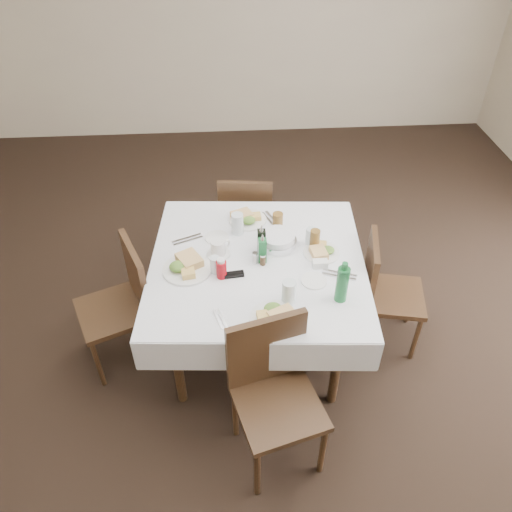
# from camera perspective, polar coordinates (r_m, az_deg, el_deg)

# --- Properties ---
(ground_plane) EXTENTS (7.00, 7.00, 0.00)m
(ground_plane) POSITION_cam_1_polar(r_m,az_deg,el_deg) (3.57, 0.96, -10.97)
(ground_plane) COLOR black
(room_shell) EXTENTS (6.04, 7.04, 2.80)m
(room_shell) POSITION_cam_1_polar(r_m,az_deg,el_deg) (2.49, 1.40, 14.75)
(room_shell) COLOR #BFAE98
(room_shell) RESTS_ON ground
(dining_table) EXTENTS (1.42, 1.42, 0.76)m
(dining_table) POSITION_cam_1_polar(r_m,az_deg,el_deg) (3.15, 0.16, -1.65)
(dining_table) COLOR black
(dining_table) RESTS_ON ground
(chair_north) EXTENTS (0.45, 0.45, 0.86)m
(chair_north) POSITION_cam_1_polar(r_m,az_deg,el_deg) (3.95, -1.12, 4.62)
(chair_north) COLOR black
(chair_north) RESTS_ON ground
(chair_south) EXTENTS (0.54, 0.54, 0.92)m
(chair_south) POSITION_cam_1_polar(r_m,az_deg,el_deg) (2.76, 1.95, -14.49)
(chair_south) COLOR black
(chair_south) RESTS_ON ground
(chair_east) EXTENTS (0.47, 0.47, 0.84)m
(chair_east) POSITION_cam_1_polar(r_m,az_deg,el_deg) (3.43, 14.28, -3.45)
(chair_east) COLOR black
(chair_east) RESTS_ON ground
(chair_west) EXTENTS (0.55, 0.55, 0.89)m
(chair_west) POSITION_cam_1_polar(r_m,az_deg,el_deg) (3.32, -14.86, -4.71)
(chair_west) COLOR black
(chair_west) RESTS_ON ground
(meal_north) EXTENTS (0.26, 0.26, 0.06)m
(meal_north) POSITION_cam_1_polar(r_m,az_deg,el_deg) (3.41, -1.07, 4.33)
(meal_north) COLOR white
(meal_north) RESTS_ON dining_table
(meal_south) EXTENTS (0.27, 0.27, 0.06)m
(meal_south) POSITION_cam_1_polar(r_m,az_deg,el_deg) (2.73, 2.26, -6.84)
(meal_south) COLOR white
(meal_south) RESTS_ON dining_table
(meal_east) EXTENTS (0.23, 0.23, 0.05)m
(meal_east) POSITION_cam_1_polar(r_m,az_deg,el_deg) (3.16, 7.52, 0.52)
(meal_east) COLOR white
(meal_east) RESTS_ON dining_table
(meal_west) EXTENTS (0.30, 0.30, 0.07)m
(meal_west) POSITION_cam_1_polar(r_m,az_deg,el_deg) (3.05, -7.96, -1.16)
(meal_west) COLOR white
(meal_west) RESTS_ON dining_table
(side_plate_a) EXTENTS (0.16, 0.16, 0.01)m
(side_plate_a) POSITION_cam_1_polar(r_m,az_deg,el_deg) (3.28, -4.49, 2.11)
(side_plate_a) COLOR white
(side_plate_a) RESTS_ON dining_table
(side_plate_b) EXTENTS (0.15, 0.15, 0.01)m
(side_plate_b) POSITION_cam_1_polar(r_m,az_deg,el_deg) (2.97, 6.62, -2.83)
(side_plate_b) COLOR white
(side_plate_b) RESTS_ON dining_table
(water_n) EXTENTS (0.08, 0.08, 0.15)m
(water_n) POSITION_cam_1_polar(r_m,az_deg,el_deg) (3.28, -2.13, 3.70)
(water_n) COLOR silver
(water_n) RESTS_ON dining_table
(water_s) EXTENTS (0.08, 0.08, 0.15)m
(water_s) POSITION_cam_1_polar(r_m,az_deg,el_deg) (2.79, 3.78, -4.11)
(water_s) COLOR silver
(water_s) RESTS_ON dining_table
(water_e) EXTENTS (0.07, 0.07, 0.12)m
(water_e) POSITION_cam_1_polar(r_m,az_deg,el_deg) (3.21, 6.28, 2.22)
(water_e) COLOR silver
(water_e) RESTS_ON dining_table
(water_w) EXTENTS (0.06, 0.06, 0.11)m
(water_w) POSITION_cam_1_polar(r_m,az_deg,el_deg) (2.99, -4.70, -1.00)
(water_w) COLOR silver
(water_w) RESTS_ON dining_table
(iced_tea_a) EXTENTS (0.07, 0.07, 0.14)m
(iced_tea_a) POSITION_cam_1_polar(r_m,az_deg,el_deg) (3.29, 2.49, 3.82)
(iced_tea_a) COLOR brown
(iced_tea_a) RESTS_ON dining_table
(iced_tea_b) EXTENTS (0.06, 0.06, 0.13)m
(iced_tea_b) POSITION_cam_1_polar(r_m,az_deg,el_deg) (3.18, 6.73, 1.93)
(iced_tea_b) COLOR brown
(iced_tea_b) RESTS_ON dining_table
(bread_basket) EXTENTS (0.24, 0.24, 0.08)m
(bread_basket) POSITION_cam_1_polar(r_m,az_deg,el_deg) (3.20, 2.51, 1.85)
(bread_basket) COLOR silver
(bread_basket) RESTS_ON dining_table
(oil_cruet_dark) EXTENTS (0.05, 0.05, 0.21)m
(oil_cruet_dark) POSITION_cam_1_polar(r_m,az_deg,el_deg) (3.11, 0.62, 1.81)
(oil_cruet_dark) COLOR black
(oil_cruet_dark) RESTS_ON dining_table
(oil_cruet_green) EXTENTS (0.05, 0.05, 0.21)m
(oil_cruet_green) POSITION_cam_1_polar(r_m,az_deg,el_deg) (3.04, 0.73, 0.75)
(oil_cruet_green) COLOR #1B6731
(oil_cruet_green) RESTS_ON dining_table
(ketchup_bottle) EXTENTS (0.06, 0.06, 0.14)m
(ketchup_bottle) POSITION_cam_1_polar(r_m,az_deg,el_deg) (2.95, -3.98, -1.45)
(ketchup_bottle) COLOR #9D0710
(ketchup_bottle) RESTS_ON dining_table
(salt_shaker) EXTENTS (0.03, 0.03, 0.08)m
(salt_shaker) POSITION_cam_1_polar(r_m,az_deg,el_deg) (3.06, -0.13, -0.19)
(salt_shaker) COLOR white
(salt_shaker) RESTS_ON dining_table
(pepper_shaker) EXTENTS (0.03, 0.03, 0.08)m
(pepper_shaker) POSITION_cam_1_polar(r_m,az_deg,el_deg) (3.04, 0.78, -0.40)
(pepper_shaker) COLOR #422E1A
(pepper_shaker) RESTS_ON dining_table
(coffee_mug) EXTENTS (0.15, 0.15, 0.11)m
(coffee_mug) POSITION_cam_1_polar(r_m,az_deg,el_deg) (3.12, -4.31, 0.86)
(coffee_mug) COLOR white
(coffee_mug) RESTS_ON dining_table
(sunglasses) EXTENTS (0.12, 0.05, 0.03)m
(sunglasses) POSITION_cam_1_polar(r_m,az_deg,el_deg) (2.98, -2.54, -2.13)
(sunglasses) COLOR black
(sunglasses) RESTS_ON dining_table
(green_bottle) EXTENTS (0.07, 0.07, 0.27)m
(green_bottle) POSITION_cam_1_polar(r_m,az_deg,el_deg) (2.81, 9.83, -3.14)
(green_bottle) COLOR #1B6731
(green_bottle) RESTS_ON dining_table
(sugar_caddy) EXTENTS (0.09, 0.05, 0.05)m
(sugar_caddy) POSITION_cam_1_polar(r_m,az_deg,el_deg) (3.06, 7.32, -0.86)
(sugar_caddy) COLOR white
(sugar_caddy) RESTS_ON dining_table
(cutlery_n) EXTENTS (0.12, 0.21, 0.01)m
(cutlery_n) POSITION_cam_1_polar(r_m,az_deg,el_deg) (3.43, 1.69, 4.19)
(cutlery_n) COLOR silver
(cutlery_n) RESTS_ON dining_table
(cutlery_s) EXTENTS (0.08, 0.16, 0.01)m
(cutlery_s) POSITION_cam_1_polar(r_m,az_deg,el_deg) (2.74, -4.10, -7.18)
(cutlery_s) COLOR silver
(cutlery_s) RESTS_ON dining_table
(cutlery_e) EXTENTS (0.21, 0.12, 0.01)m
(cutlery_e) POSITION_cam_1_polar(r_m,az_deg,el_deg) (3.03, 9.51, -2.13)
(cutlery_e) COLOR silver
(cutlery_e) RESTS_ON dining_table
(cutlery_w) EXTENTS (0.21, 0.13, 0.01)m
(cutlery_w) POSITION_cam_1_polar(r_m,az_deg,el_deg) (3.28, -7.84, 1.87)
(cutlery_w) COLOR silver
(cutlery_w) RESTS_ON dining_table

